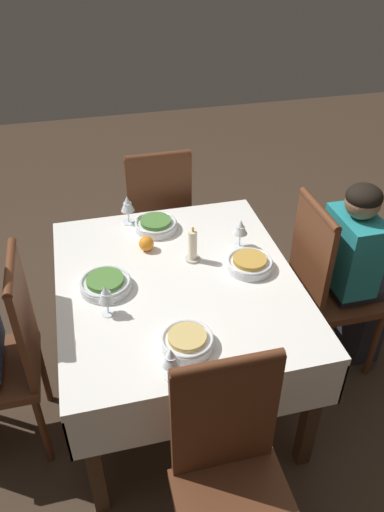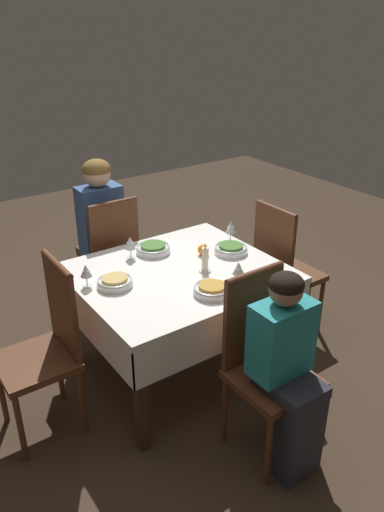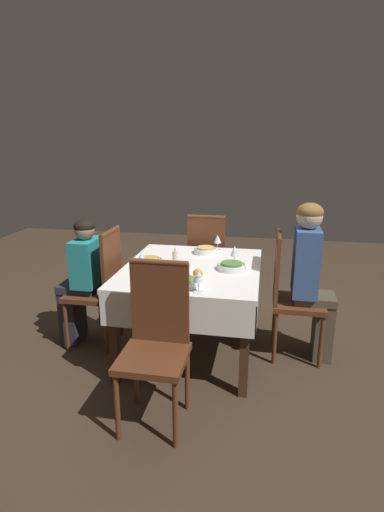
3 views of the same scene
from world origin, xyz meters
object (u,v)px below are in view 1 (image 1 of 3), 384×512
(dining_table, at_px, (177,296))
(wine_glass_east, at_px, (171,358))
(orange_fruit, at_px, (146,244))
(chair_east, at_px, (233,477))
(chair_west, at_px, (158,217))
(chair_north, at_px, (326,283))
(chair_south, at_px, (6,354))
(person_child_teal, at_px, (358,270))
(wine_glass_west, at_px, (127,205))
(wine_glass_south, at_px, (106,295))
(bowl_south, at_px, (106,284))
(wine_glass_north, at_px, (240,228))
(candle_centerpiece, at_px, (193,247))
(bowl_east, at_px, (187,341))
(bowl_west, at_px, (156,225))
(bowl_north, at_px, (250,263))

(dining_table, bearing_deg, wine_glass_east, -14.39)
(dining_table, bearing_deg, orange_fruit, -160.42)
(chair_east, xyz_separation_m, chair_west, (-1.66, 0.06, 0.00))
(chair_north, bearing_deg, wine_glass_east, 121.68)
(chair_south, distance_m, wine_glass_east, 0.81)
(person_child_teal, bearing_deg, chair_north, 90.00)
(person_child_teal, relative_size, wine_glass_east, 7.78)
(wine_glass_east, distance_m, orange_fruit, 0.78)
(chair_south, xyz_separation_m, wine_glass_west, (-0.60, 0.61, 0.29))
(wine_glass_south, height_order, orange_fruit, wine_glass_south)
(wine_glass_east, height_order, wine_glass_west, wine_glass_west)
(chair_south, height_order, bowl_south, chair_south)
(bowl_south, bearing_deg, wine_glass_north, 104.17)
(wine_glass_north, bearing_deg, wine_glass_west, -124.78)
(wine_glass_south, distance_m, wine_glass_north, 0.74)
(chair_west, relative_size, wine_glass_south, 6.81)
(chair_east, distance_m, candle_centerpiece, 1.00)
(orange_fruit, bearing_deg, bowl_south, -41.84)
(bowl_south, bearing_deg, bowl_east, 32.66)
(candle_centerpiece, bearing_deg, wine_glass_north, 102.09)
(chair_east, bearing_deg, wine_glass_west, 96.06)
(chair_west, bearing_deg, chair_east, 88.02)
(dining_table, xyz_separation_m, chair_south, (0.09, -0.75, -0.09))
(chair_east, bearing_deg, chair_west, 88.02)
(chair_north, relative_size, wine_glass_west, 6.44)
(chair_east, xyz_separation_m, bowl_east, (-0.44, -0.05, 0.21))
(chair_south, bearing_deg, orange_fruit, 117.49)
(wine_glass_west, bearing_deg, wine_glass_north, 55.22)
(wine_glass_north, xyz_separation_m, wine_glass_west, (-0.34, -0.49, 0.00))
(dining_table, relative_size, chair_west, 1.21)
(chair_south, relative_size, wine_glass_east, 7.25)
(wine_glass_south, bearing_deg, dining_table, 114.52)
(chair_south, xyz_separation_m, bowl_west, (-0.51, 0.74, 0.21))
(wine_glass_north, distance_m, orange_fruit, 0.45)
(chair_east, relative_size, bowl_west, 4.66)
(person_child_teal, relative_size, wine_glass_west, 6.91)
(wine_glass_east, relative_size, bowl_west, 0.64)
(wine_glass_north, xyz_separation_m, bowl_west, (-0.24, -0.36, -0.08))
(bowl_north, height_order, bowl_east, same)
(chair_west, bearing_deg, wine_glass_east, 81.82)
(person_child_teal, distance_m, wine_glass_east, 1.21)
(chair_north, bearing_deg, candle_centerpiece, 81.05)
(bowl_south, xyz_separation_m, candle_centerpiece, (-0.11, 0.41, 0.04))
(bowl_east, bearing_deg, person_child_teal, 113.44)
(bowl_east, bearing_deg, chair_north, 117.63)
(chair_south, distance_m, chair_west, 1.23)
(dining_table, height_order, wine_glass_south, wine_glass_south)
(chair_north, height_order, bowl_west, chair_north)
(wine_glass_south, height_order, wine_glass_north, wine_glass_north)
(bowl_south, relative_size, wine_glass_east, 1.61)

